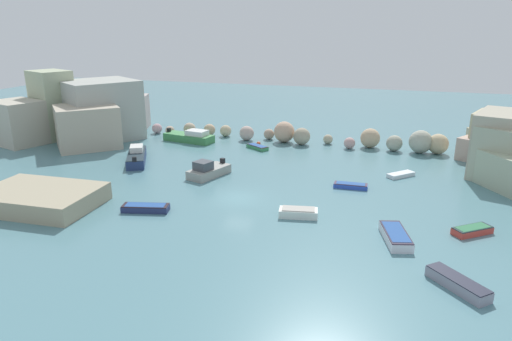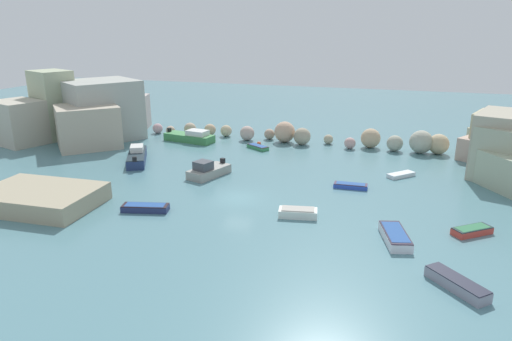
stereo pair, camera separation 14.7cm
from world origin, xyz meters
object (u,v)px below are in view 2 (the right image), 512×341
Objects in this scene: moored_boat_8 at (258,147)px; moored_boat_11 at (457,284)px; moored_boat_3 at (298,213)px; moored_boat_9 at (395,236)px; moored_boat_4 at (472,230)px; moored_boat_10 at (145,208)px; moored_boat_7 at (351,186)px; moored_boat_1 at (41,187)px; moored_boat_6 at (401,175)px; moored_boat_0 at (208,171)px; stone_dock at (40,198)px; channel_buoy at (259,144)px; moored_boat_5 at (191,137)px; moored_boat_2 at (137,156)px.

moored_boat_11 reaches higher than moored_boat_8.
moored_boat_9 is at bearing -26.18° from moored_boat_3.
moored_boat_4 is 0.76× the size of moored_boat_10.
moored_boat_7 is at bearing 58.48° from moored_boat_3.
moored_boat_6 is at bearing -34.32° from moored_boat_1.
moored_boat_6 is 0.91× the size of moored_boat_8.
moored_boat_0 is 24.74m from moored_boat_4.
moored_boat_11 is at bearing -19.59° from moored_boat_8.
stone_dock is 27.82m from channel_buoy.
stone_dock reaches higher than moored_boat_10.
channel_buoy is at bearing 109.87° from moored_boat_6.
stone_dock is 33.84m from moored_boat_6.
moored_boat_3 is 1.06× the size of moored_boat_4.
stone_dock is 24.83m from moored_boat_5.
moored_boat_10 is at bearing -177.84° from moored_boat_3.
moored_boat_6 is (28.37, 3.39, -0.43)m from moored_boat_2.
channel_buoy is 23.15m from moored_boat_3.
moored_boat_3 reaches higher than moored_boat_11.
moored_boat_11 reaches higher than channel_buoy.
moored_boat_5 is 1.95× the size of moored_boat_11.
channel_buoy is 0.18× the size of moored_boat_6.
channel_buoy is 26.24m from moored_boat_1.
moored_boat_0 is at bearing -167.56° from moored_boat_11.
moored_boat_9 reaches higher than moored_boat_6.
moored_boat_10 is (8.98, 1.76, -0.46)m from stone_dock.
moored_boat_10 reaches higher than moored_boat_6.
moored_boat_3 reaches higher than moored_boat_4.
moored_boat_2 is at bearing -86.00° from moored_boat_0.
stone_dock is 26.49m from moored_boat_8.
moored_boat_5 is (5.08, 21.33, 0.40)m from moored_boat_1.
moored_boat_1 is 28.90m from moored_boat_7.
moored_boat_0 is 1.26× the size of moored_boat_10.
moored_boat_11 is at bearing 39.54° from moored_boat_4.
moored_boat_4 is (37.04, 1.78, 0.05)m from moored_boat_1.
channel_buoy is 23.76m from moored_boat_10.
moored_boat_6 is 18.20m from moored_boat_8.
moored_boat_10 is at bearing 172.37° from moored_boat_6.
moored_boat_2 is 22.94m from moored_boat_3.
moored_boat_4 is (22.72, -20.21, 0.02)m from channel_buoy.
moored_boat_0 reaches higher than moored_boat_4.
moored_boat_9 is 19.74m from moored_boat_10.
moored_boat_5 is at bearing -152.88° from moored_boat_8.
moored_boat_8 is 0.88× the size of moored_boat_11.
moored_boat_8 is (14.69, 20.35, 0.02)m from moored_boat_1.
moored_boat_1 is at bearing -35.89° from moored_boat_4.
stone_dock reaches higher than moored_boat_11.
moored_boat_11 is (3.59, -5.44, -0.02)m from moored_boat_9.
moored_boat_9 is at bearing 110.48° from moored_boat_7.
moored_boat_2 reaches higher than channel_buoy.
moored_boat_0 reaches higher than moored_boat_2.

